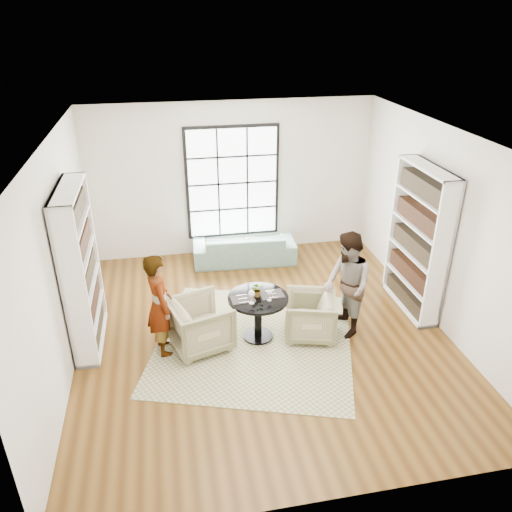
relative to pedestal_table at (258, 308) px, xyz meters
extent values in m
plane|color=brown|center=(0.10, 0.11, -0.52)|extent=(6.00, 6.00, 0.00)
plane|color=silver|center=(0.10, 3.11, 0.98)|extent=(5.50, 0.00, 5.50)
plane|color=silver|center=(-2.65, 0.11, 0.98)|extent=(0.00, 6.00, 6.00)
plane|color=silver|center=(2.85, 0.11, 0.98)|extent=(0.00, 6.00, 6.00)
plane|color=silver|center=(0.10, -2.89, 0.98)|extent=(5.50, 0.00, 5.50)
plane|color=white|center=(0.10, 0.11, 2.48)|extent=(6.00, 6.00, 0.00)
cube|color=black|center=(0.10, 3.09, 0.93)|extent=(1.82, 0.06, 2.22)
cube|color=white|center=(0.10, 3.05, 0.93)|extent=(1.70, 0.02, 2.10)
cube|color=#B0AE84|center=(-0.08, -0.11, -0.51)|extent=(3.58, 3.58, 0.01)
cylinder|color=black|center=(0.00, 0.00, -0.50)|extent=(0.46, 0.46, 0.04)
cylinder|color=black|center=(0.00, 0.00, -0.17)|extent=(0.11, 0.11, 0.63)
cylinder|color=black|center=(0.00, 0.00, 0.17)|extent=(0.89, 0.89, 0.04)
imported|color=gray|center=(0.23, 2.56, -0.23)|extent=(2.02, 0.90, 0.58)
imported|color=#BFB089|center=(-0.86, -0.05, -0.14)|extent=(1.03, 1.02, 0.76)
imported|color=tan|center=(0.77, -0.09, -0.17)|extent=(0.92, 0.91, 0.69)
imported|color=gray|center=(-1.41, -0.05, 0.26)|extent=(0.49, 0.64, 1.55)
imported|color=gray|center=(1.32, -0.09, 0.30)|extent=(0.66, 0.83, 1.64)
cube|color=#272422|center=(-0.23, -0.02, 0.20)|extent=(0.36, 0.28, 0.01)
cube|color=#272422|center=(0.21, 0.03, 0.20)|extent=(0.36, 0.28, 0.01)
cylinder|color=silver|center=(-0.12, -0.15, 0.20)|extent=(0.08, 0.08, 0.01)
cylinder|color=silver|center=(-0.12, -0.15, 0.26)|extent=(0.01, 0.01, 0.12)
sphere|color=maroon|center=(-0.12, -0.15, 0.35)|extent=(0.09, 0.09, 0.09)
ellipsoid|color=white|center=(-0.12, -0.15, 0.35)|extent=(0.10, 0.10, 0.11)
cylinder|color=silver|center=(0.14, -0.12, 0.20)|extent=(0.06, 0.06, 0.01)
cylinder|color=silver|center=(0.14, -0.12, 0.25)|extent=(0.01, 0.01, 0.10)
sphere|color=maroon|center=(0.14, -0.12, 0.32)|extent=(0.08, 0.08, 0.08)
ellipsoid|color=white|center=(0.14, -0.12, 0.32)|extent=(0.08, 0.08, 0.09)
imported|color=gray|center=(0.00, 0.04, 0.30)|extent=(0.21, 0.18, 0.21)
camera|label=1|loc=(-1.21, -6.12, 3.99)|focal=35.00mm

